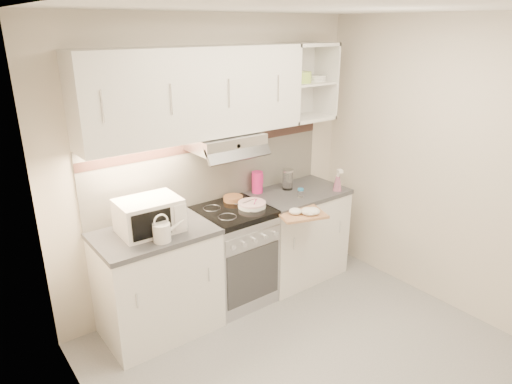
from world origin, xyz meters
The scene contains 17 objects.
ground centered at (0.00, 0.00, 0.00)m, with size 3.00×3.00×0.00m, color #949497.
room_shell centered at (0.00, 0.37, 1.63)m, with size 3.04×2.84×2.52m.
base_cabinet_left centered at (-0.75, 1.10, 0.43)m, with size 0.90×0.60×0.86m, color white.
worktop_left centered at (-0.75, 1.10, 0.88)m, with size 0.92×0.62×0.04m, color #47474C.
base_cabinet_right centered at (0.75, 1.10, 0.43)m, with size 0.90×0.60×0.86m, color white.
worktop_right centered at (0.75, 1.10, 0.88)m, with size 0.92×0.62×0.04m, color #47474C.
electric_range centered at (0.00, 1.10, 0.45)m, with size 0.60×0.60×0.90m.
microwave centered at (-0.77, 1.11, 1.03)m, with size 0.47×0.36×0.26m.
watering_can centered at (-0.77, 0.90, 0.98)m, with size 0.26×0.13×0.22m.
plate_stack centered at (0.16, 1.03, 0.92)m, with size 0.25×0.25×0.05m.
bread_loaf centered at (0.11, 1.26, 0.92)m, with size 0.18×0.18×0.04m, color #A3743E.
pink_pitcher centered at (0.42, 1.30, 1.00)m, with size 0.11×0.10×0.21m.
glass_jar centered at (0.71, 1.19, 1.00)m, with size 0.10×0.10×0.20m.
spice_jar centered at (0.66, 0.96, 0.94)m, with size 0.06×0.06×0.08m.
spray_bottle centered at (1.07, 0.88, 0.99)m, with size 0.09×0.09×0.23m.
cutting_board centered at (0.45, 0.73, 0.87)m, with size 0.39×0.35×0.02m, color tan.
dish_towel centered at (0.44, 0.69, 0.91)m, with size 0.23×0.20×0.06m, color silver, non-canonical shape.
Camera 1 is at (-2.06, -1.94, 2.40)m, focal length 32.00 mm.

